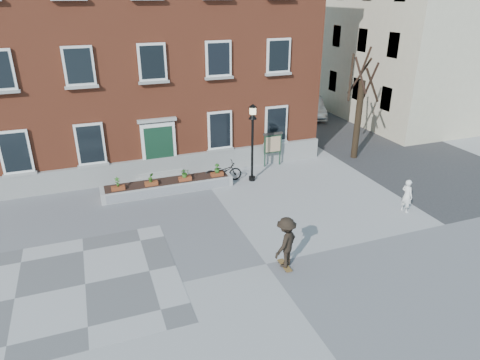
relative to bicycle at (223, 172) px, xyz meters
name	(u,v)px	position (x,y,z in m)	size (l,w,h in m)	color
ground	(266,264)	(-0.82, -7.39, -0.51)	(100.00, 100.00, 0.00)	#959497
checker_patch	(85,284)	(-6.82, -6.39, -0.51)	(6.00, 6.00, 0.01)	#59595C
bicycle	(223,172)	(0.00, 0.00, 0.00)	(0.68, 1.94, 1.02)	black
parked_car	(311,107)	(10.20, 9.38, 0.23)	(1.57, 4.51, 1.49)	#B2B5B7
bystander	(407,196)	(6.40, -5.84, 0.24)	(0.54, 0.36, 1.49)	white
brick_building	(136,40)	(-2.82, 6.59, 5.79)	(18.40, 10.85, 12.60)	brown
planter_assembly	(168,185)	(-2.81, -0.21, -0.21)	(6.20, 1.12, 1.15)	#B6B7B2
bare_tree	(359,110)	(8.19, 0.62, 2.28)	(1.83, 1.83, 6.16)	black
side_street	(374,16)	(17.17, 12.40, 6.51)	(15.20, 36.00, 14.50)	#3A3A3D
lamp_post	(253,132)	(1.43, -0.40, 2.03)	(0.40, 0.40, 3.93)	black
notice_board	(273,144)	(3.22, 1.09, 0.75)	(1.10, 0.16, 1.87)	#1B3628
skateboarder	(286,242)	(-0.29, -7.76, 0.48)	(1.36, 1.25, 1.91)	brown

